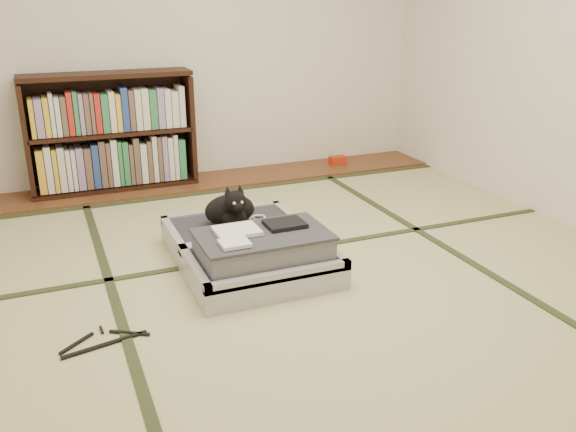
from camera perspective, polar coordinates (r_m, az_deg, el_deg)
name	(u,v)px	position (r m, az deg, el deg)	size (l,w,h in m)	color
floor	(304,280)	(3.39, 1.48, -5.98)	(4.50, 4.50, 0.00)	#C9C286
wood_strip	(208,181)	(5.16, -7.54, 3.29)	(4.00, 0.50, 0.02)	brown
red_item	(338,160)	(5.60, 4.68, 5.23)	(0.15, 0.09, 0.07)	#B6260E
room_shell	(307,0)	(3.04, 1.74, 19.57)	(4.50, 4.50, 4.50)	white
tatami_borders	(272,247)	(3.80, -1.53, -2.88)	(4.00, 4.50, 0.01)	#2D381E
bookcase	(112,135)	(4.99, -16.16, 7.33)	(1.27, 0.29, 0.92)	black
suitcase	(250,249)	(3.50, -3.55, -3.11)	(0.80, 1.06, 0.31)	#B3B3B8
cat	(231,210)	(3.70, -5.34, 0.60)	(0.35, 0.36, 0.29)	black
cable_coil	(258,219)	(3.81, -2.83, -0.25)	(0.11, 0.11, 0.03)	white
hanger	(104,341)	(2.94, -16.82, -11.13)	(0.40, 0.22, 0.01)	black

